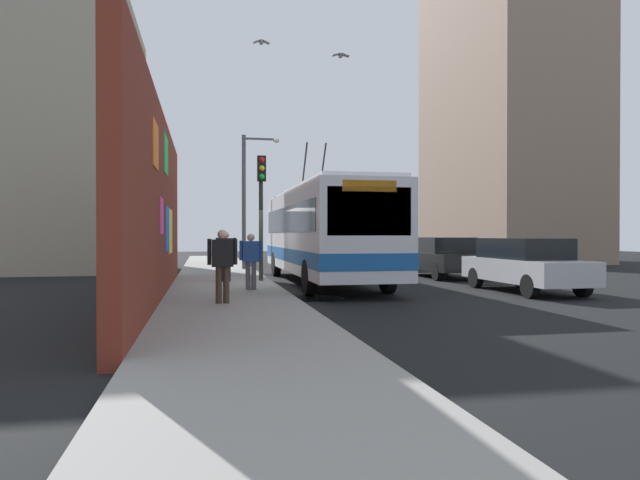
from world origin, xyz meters
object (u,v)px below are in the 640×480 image
(pedestrian_at_curb, at_px, (251,257))
(street_lamp, at_px, (248,191))
(pedestrian_midblock, at_px, (226,252))
(parked_car_dark_gray, at_px, (391,252))
(traffic_light, at_px, (261,196))
(city_bus, at_px, (322,231))
(parked_car_silver, at_px, (524,264))
(parked_car_black, at_px, (441,256))
(pedestrian_near_wall, at_px, (222,260))
(parked_car_red, at_px, (362,249))

(pedestrian_at_curb, bearing_deg, street_lamp, -3.99)
(pedestrian_midblock, bearing_deg, pedestrian_at_curb, -168.38)
(parked_car_dark_gray, height_order, traffic_light, traffic_light)
(parked_car_dark_gray, distance_m, traffic_light, 11.31)
(parked_car_dark_gray, distance_m, pedestrian_at_curb, 13.80)
(traffic_light, bearing_deg, pedestrian_midblock, 93.57)
(parked_car_dark_gray, bearing_deg, pedestrian_at_curb, 144.88)
(pedestrian_at_curb, bearing_deg, city_bus, -39.78)
(pedestrian_at_curb, bearing_deg, parked_car_dark_gray, -35.12)
(pedestrian_at_curb, bearing_deg, parked_car_silver, -96.02)
(parked_car_silver, relative_size, parked_car_dark_gray, 1.14)
(parked_car_black, bearing_deg, pedestrian_near_wall, 132.94)
(pedestrian_at_curb, xyz_separation_m, traffic_light, (2.95, -0.59, 1.90))
(pedestrian_near_wall, distance_m, street_lamp, 13.27)
(pedestrian_near_wall, xyz_separation_m, street_lamp, (12.93, -1.57, 2.52))
(pedestrian_midblock, bearing_deg, street_lamp, -10.41)
(pedestrian_at_curb, bearing_deg, pedestrian_near_wall, 164.00)
(parked_car_red, xyz_separation_m, traffic_light, (-13.78, 7.35, 2.12))
(pedestrian_at_curb, height_order, traffic_light, traffic_light)
(parked_car_black, height_order, pedestrian_midblock, pedestrian_midblock)
(city_bus, xyz_separation_m, parked_car_silver, (-4.12, -5.20, -0.98))
(city_bus, height_order, parked_car_silver, city_bus)
(parked_car_silver, height_order, pedestrian_near_wall, pedestrian_near_wall)
(city_bus, xyz_separation_m, pedestrian_at_curb, (-3.29, 2.74, -0.76))
(parked_car_dark_gray, bearing_deg, pedestrian_midblock, 134.57)
(parked_car_dark_gray, distance_m, pedestrian_midblock, 11.98)
(traffic_light, bearing_deg, street_lamp, -0.84)
(parked_car_dark_gray, bearing_deg, parked_car_red, -0.00)
(pedestrian_at_curb, xyz_separation_m, street_lamp, (9.85, -0.69, 2.58))
(pedestrian_midblock, height_order, street_lamp, street_lamp)
(pedestrian_at_curb, bearing_deg, pedestrian_midblock, 11.62)
(parked_car_red, bearing_deg, pedestrian_near_wall, 156.01)
(city_bus, xyz_separation_m, pedestrian_near_wall, (-6.37, 3.62, -0.70))
(parked_car_black, relative_size, parked_car_red, 1.04)
(parked_car_red, relative_size, pedestrian_near_wall, 2.78)
(pedestrian_at_curb, bearing_deg, parked_car_red, -25.37)
(city_bus, distance_m, parked_car_dark_gray, 9.59)
(parked_car_red, height_order, pedestrian_at_curb, pedestrian_at_curb)
(parked_car_red, relative_size, pedestrian_at_curb, 2.93)
(parked_car_dark_gray, relative_size, traffic_light, 0.98)
(pedestrian_at_curb, distance_m, traffic_light, 3.56)
(street_lamp, bearing_deg, parked_car_dark_gray, -78.79)
(parked_car_red, distance_m, pedestrian_near_wall, 21.70)
(city_bus, bearing_deg, pedestrian_at_curb, 140.22)
(parked_car_red, height_order, traffic_light, traffic_light)
(traffic_light, bearing_deg, pedestrian_at_curb, 168.77)
(city_bus, xyz_separation_m, parked_car_dark_gray, (8.00, -5.20, -0.98))
(parked_car_black, bearing_deg, parked_car_dark_gray, 0.00)
(parked_car_silver, relative_size, pedestrian_midblock, 2.83)
(parked_car_dark_gray, bearing_deg, street_lamp, 101.21)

